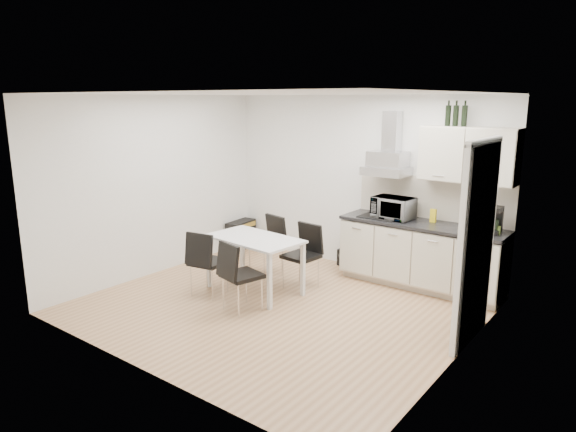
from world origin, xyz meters
name	(u,v)px	position (x,y,z in m)	size (l,w,h in m)	color
ground	(277,306)	(0.00, 0.00, 0.00)	(4.50, 4.50, 0.00)	tan
wall_back	(359,183)	(0.00, 2.00, 1.30)	(4.50, 0.10, 2.60)	white
wall_front	(139,240)	(0.00, -2.00, 1.30)	(4.50, 0.10, 2.60)	white
wall_left	(156,186)	(-2.25, 0.00, 1.30)	(0.10, 4.00, 2.60)	white
wall_right	(464,234)	(2.25, 0.00, 1.30)	(0.10, 4.00, 2.60)	white
ceiling	(276,93)	(0.00, 0.00, 2.60)	(4.50, 4.50, 0.00)	white
doorway	(476,246)	(2.21, 0.55, 1.05)	(0.08, 1.04, 2.10)	white
kitchenette	(426,229)	(1.19, 1.73, 0.83)	(2.22, 0.64, 2.52)	beige
dining_table	(254,244)	(-0.56, 0.23, 0.66)	(1.33, 0.84, 0.75)	white
chair_far_left	(266,247)	(-0.85, 0.81, 0.44)	(0.44, 0.50, 0.88)	black
chair_far_right	(301,257)	(-0.15, 0.71, 0.44)	(0.44, 0.50, 0.88)	black
chair_near_left	(209,263)	(-0.97, -0.23, 0.44)	(0.44, 0.50, 0.88)	black
chair_near_right	(242,276)	(-0.26, -0.35, 0.44)	(0.44, 0.50, 0.88)	black
guitar_amp	(241,234)	(-2.11, 1.65, 0.24)	(0.30, 0.60, 0.48)	black
floor_speaker	(343,257)	(-0.19, 1.90, 0.13)	(0.16, 0.14, 0.26)	black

